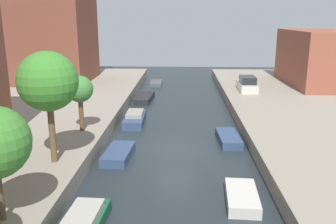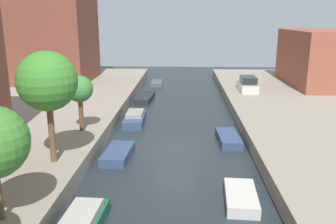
{
  "view_description": "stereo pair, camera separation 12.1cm",
  "coord_description": "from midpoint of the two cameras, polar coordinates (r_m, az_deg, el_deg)",
  "views": [
    {
      "loc": [
        0.42,
        -22.82,
        8.74
      ],
      "look_at": [
        -0.68,
        4.84,
        1.37
      ],
      "focal_mm": 38.21,
      "sensor_mm": 36.0,
      "label": 1
    },
    {
      "loc": [
        0.54,
        -22.81,
        8.74
      ],
      "look_at": [
        -0.68,
        4.84,
        1.37
      ],
      "focal_mm": 38.21,
      "sensor_mm": 36.0,
      "label": 2
    }
  ],
  "objects": [
    {
      "name": "ground_plane",
      "position": [
        24.44,
        1.25,
        -6.05
      ],
      "size": [
        84.0,
        84.0,
        0.0
      ],
      "primitive_type": "plane",
      "color": "#232B30"
    },
    {
      "name": "low_block_right",
      "position": [
        46.34,
        24.98,
        7.84
      ],
      "size": [
        10.0,
        12.8,
        6.28
      ],
      "primitive_type": "cube",
      "color": "brown",
      "rests_on": "quay_right"
    },
    {
      "name": "street_tree_2",
      "position": [
        19.75,
        -18.54,
        4.6
      ],
      "size": [
        3.17,
        3.17,
        6.09
      ],
      "color": "brown",
      "rests_on": "quay_left"
    },
    {
      "name": "street_tree_3",
      "position": [
        25.26,
        -13.79,
        3.44
      ],
      "size": [
        1.85,
        1.85,
        3.9
      ],
      "color": "brown",
      "rests_on": "quay_left"
    },
    {
      "name": "parked_car",
      "position": [
        39.75,
        12.66,
        4.29
      ],
      "size": [
        1.81,
        4.4,
        1.58
      ],
      "color": "beige",
      "rests_on": "quay_right"
    },
    {
      "name": "moored_boat_left_1",
      "position": [
        15.99,
        -13.44,
        -17.02
      ],
      "size": [
        1.68,
        3.96,
        0.92
      ],
      "color": "#195638",
      "rests_on": "ground_plane"
    },
    {
      "name": "moored_boat_left_2",
      "position": [
        23.16,
        -7.83,
        -6.63
      ],
      "size": [
        1.76,
        3.57,
        0.58
      ],
      "color": "#33476B",
      "rests_on": "ground_plane"
    },
    {
      "name": "moored_boat_left_3",
      "position": [
        30.41,
        -5.19,
        -1.03
      ],
      "size": [
        1.64,
        4.36,
        0.98
      ],
      "color": "#33476B",
      "rests_on": "ground_plane"
    },
    {
      "name": "moored_boat_left_4",
      "position": [
        38.58,
        -3.62,
        2.24
      ],
      "size": [
        1.89,
        4.69,
        0.59
      ],
      "color": "#232328",
      "rests_on": "ground_plane"
    },
    {
      "name": "moored_boat_left_5",
      "position": [
        47.65,
        -1.74,
        4.61
      ],
      "size": [
        1.6,
        3.67,
        0.45
      ],
      "color": "#4C5156",
      "rests_on": "ground_plane"
    },
    {
      "name": "moored_boat_right_2",
      "position": [
        18.17,
        11.74,
        -13.2
      ],
      "size": [
        1.67,
        3.21,
        0.55
      ],
      "color": "beige",
      "rests_on": "ground_plane"
    },
    {
      "name": "moored_boat_right_3",
      "position": [
        26.11,
        9.73,
        -4.19
      ],
      "size": [
        1.59,
        3.69,
        0.59
      ],
      "color": "#33476B",
      "rests_on": "ground_plane"
    }
  ]
}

